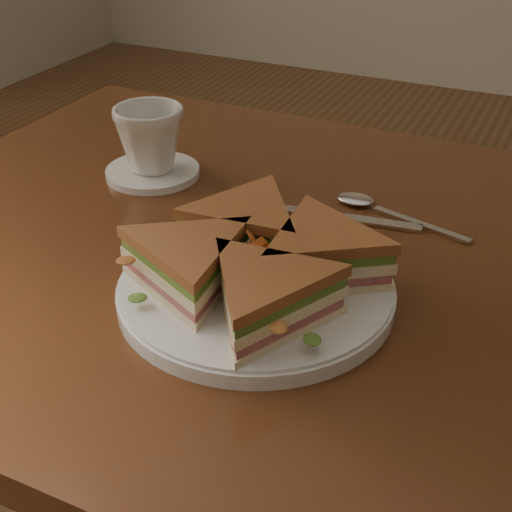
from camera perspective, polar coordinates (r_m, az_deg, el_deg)
The scene contains 8 objects.
table at distance 0.86m, azimuth 6.49°, elevation -5.93°, with size 1.20×0.80×0.75m.
plate at distance 0.73m, azimuth 0.00°, elevation -2.82°, with size 0.28×0.28×0.02m, color white.
sandwich_wedges at distance 0.71m, azimuth 0.00°, elevation -0.34°, with size 0.33×0.33×0.06m.
crisps_mound at distance 0.71m, azimuth 0.00°, elevation -0.62°, with size 0.09×0.09×0.05m, color #CC571A, non-canonical shape.
spoon at distance 0.91m, azimuth 9.16°, elevation 4.00°, with size 0.18×0.06×0.01m.
knife at distance 0.89m, azimuth 5.79°, elevation 3.21°, with size 0.21×0.04×0.00m.
saucer at distance 1.00m, azimuth -8.26°, elevation 6.66°, with size 0.13×0.13×0.01m, color white.
coffee_cup at distance 0.98m, azimuth -8.48°, elevation 9.26°, with size 0.09×0.09×0.09m, color white.
Camera 1 is at (0.20, -0.65, 1.17)m, focal length 50.00 mm.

